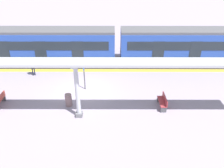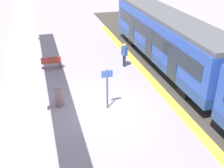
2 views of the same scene
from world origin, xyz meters
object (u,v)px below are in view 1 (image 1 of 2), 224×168
object	(u,v)px
train_far_carriage	(191,46)
platform_info_sign	(84,74)
bench_mid_platform	(163,102)
passenger_waiting_near_edge	(32,65)
canopy_pillar_second	(77,91)
train_near_carriage	(44,46)
trash_bin	(69,100)

from	to	relation	value
train_far_carriage	platform_info_sign	world-z (taller)	train_far_carriage
bench_mid_platform	passenger_waiting_near_edge	size ratio (longest dim) A/B	0.91
canopy_pillar_second	platform_info_sign	bearing A→B (deg)	-180.00
train_near_carriage	bench_mid_platform	distance (m)	13.09
passenger_waiting_near_edge	train_far_carriage	bearing A→B (deg)	100.81
passenger_waiting_near_edge	trash_bin	bearing A→B (deg)	39.62
train_near_carriage	bench_mid_platform	size ratio (longest dim) A/B	9.29
bench_mid_platform	platform_info_sign	distance (m)	6.43
train_near_carriage	bench_mid_platform	world-z (taller)	train_near_carriage
trash_bin	train_far_carriage	bearing A→B (deg)	125.16
bench_mid_platform	train_far_carriage	bearing A→B (deg)	152.00
canopy_pillar_second	trash_bin	xyz separation A→B (m)	(-1.28, -0.92, -1.51)
train_near_carriage	trash_bin	size ratio (longest dim) A/B	15.11
bench_mid_platform	passenger_waiting_near_edge	bearing A→B (deg)	-114.90
canopy_pillar_second	trash_bin	distance (m)	2.18
train_near_carriage	passenger_waiting_near_edge	size ratio (longest dim) A/B	8.48
train_far_carriage	passenger_waiting_near_edge	world-z (taller)	train_far_carriage
train_far_carriage	passenger_waiting_near_edge	bearing A→B (deg)	-79.19
passenger_waiting_near_edge	canopy_pillar_second	bearing A→B (deg)	38.81
canopy_pillar_second	platform_info_sign	xyz separation A→B (m)	(-3.66, -0.00, -0.64)
platform_info_sign	passenger_waiting_near_edge	world-z (taller)	platform_info_sign
trash_bin	platform_info_sign	xyz separation A→B (m)	(-2.38, 0.92, 0.87)
train_near_carriage	train_far_carriage	world-z (taller)	same
train_far_carriage	passenger_waiting_near_edge	distance (m)	15.24
bench_mid_platform	platform_info_sign	world-z (taller)	platform_info_sign
train_far_carriage	passenger_waiting_near_edge	size ratio (longest dim) A/B	8.48
train_near_carriage	canopy_pillar_second	bearing A→B (deg)	26.76
trash_bin	platform_info_sign	distance (m)	2.69
train_near_carriage	passenger_waiting_near_edge	distance (m)	2.99
train_near_carriage	canopy_pillar_second	size ratio (longest dim) A/B	3.60
train_near_carriage	platform_info_sign	distance (m)	7.01
bench_mid_platform	platform_info_sign	bearing A→B (deg)	-113.39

